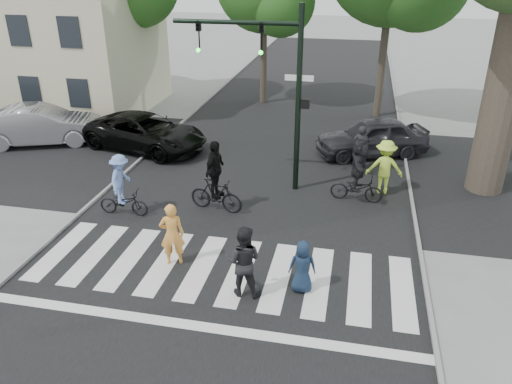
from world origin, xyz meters
TOP-DOWN VIEW (x-y plane):
  - ground at (0.00, 0.00)m, footprint 120.00×120.00m
  - road_stem at (0.00, 5.00)m, footprint 10.00×70.00m
  - road_cross at (0.00, 8.00)m, footprint 70.00×10.00m
  - curb_left at (-5.05, 5.00)m, footprint 0.10×70.00m
  - curb_right at (5.05, 5.00)m, footprint 0.10×70.00m
  - crosswalk at (0.00, 0.66)m, footprint 10.00×3.85m
  - traffic_signal at (0.35, 6.20)m, footprint 4.45×0.29m
  - house at (-11.49, 13.98)m, footprint 8.40×8.10m
  - pedestrian_woman at (-1.27, 1.04)m, footprint 0.72×0.59m
  - pedestrian_child at (2.12, 0.55)m, footprint 0.71×0.53m
  - pedestrian_adult at (0.80, 0.16)m, footprint 0.87×0.68m
  - cyclist_left at (-3.70, 3.27)m, footprint 1.56×1.02m
  - cyclist_mid at (-1.00, 4.12)m, footprint 1.81×1.12m
  - cyclist_right at (3.25, 5.70)m, footprint 1.72×1.60m
  - car_suv at (-5.32, 8.78)m, footprint 5.62×3.69m
  - car_silver at (-9.84, 8.48)m, footprint 5.22×3.39m
  - car_grey at (3.71, 9.98)m, footprint 4.72×3.27m
  - bystander_hivis at (4.11, 6.52)m, footprint 1.20×0.70m
  - bystander_dark at (3.29, 8.41)m, footprint 0.64×0.44m

SIDE VIEW (x-z plane):
  - ground at x=0.00m, z-range 0.00..0.00m
  - road_stem at x=0.00m, z-range 0.00..0.01m
  - road_cross at x=0.00m, z-range 0.00..0.01m
  - crosswalk at x=0.00m, z-range 0.00..0.01m
  - curb_left at x=-5.05m, z-range 0.00..0.10m
  - curb_right at x=5.05m, z-range 0.00..0.10m
  - pedestrian_child at x=2.12m, z-range 0.00..1.33m
  - car_suv at x=-5.32m, z-range 0.00..1.44m
  - car_grey at x=3.71m, z-range 0.00..1.49m
  - car_silver at x=-9.84m, z-range 0.00..1.62m
  - bystander_dark at x=3.29m, z-range 0.00..1.69m
  - cyclist_left at x=-3.70m, z-range -0.13..1.83m
  - pedestrian_woman at x=-1.27m, z-range 0.00..1.71m
  - pedestrian_adult at x=0.80m, z-range 0.00..1.78m
  - bystander_hivis at x=4.11m, z-range 0.00..1.85m
  - cyclist_mid at x=-1.00m, z-range -0.20..2.08m
  - cyclist_right at x=3.25m, z-range -0.11..2.01m
  - house at x=-11.49m, z-range -0.61..8.21m
  - traffic_signal at x=0.35m, z-range 0.90..6.90m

